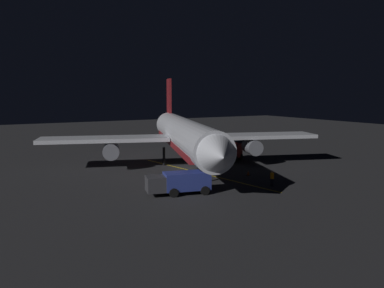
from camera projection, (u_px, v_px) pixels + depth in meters
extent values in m
cube|color=#28282A|center=(185.00, 169.00, 51.95)|extent=(180.00, 180.00, 0.20)
cube|color=gold|center=(202.00, 173.00, 48.62)|extent=(4.49, 24.35, 0.01)
cylinder|color=silver|center=(185.00, 134.00, 51.33)|extent=(14.38, 32.56, 4.11)
cube|color=maroon|center=(185.00, 143.00, 51.48)|extent=(12.61, 27.81, 0.74)
cone|color=silver|center=(219.00, 155.00, 34.09)|extent=(4.87, 4.40, 4.03)
cone|color=silver|center=(167.00, 124.00, 69.18)|extent=(5.08, 5.86, 3.70)
cube|color=maroon|center=(169.00, 96.00, 65.76)|extent=(1.49, 3.53, 5.74)
cube|color=silver|center=(255.00, 136.00, 54.97)|extent=(17.43, 9.89, 0.50)
cylinder|color=slate|center=(252.00, 147.00, 53.83)|extent=(3.01, 3.70, 2.10)
cube|color=silver|center=(104.00, 139.00, 51.07)|extent=(17.43, 9.89, 0.50)
cylinder|color=slate|center=(111.00, 151.00, 50.24)|extent=(3.01, 3.70, 2.10)
cylinder|color=black|center=(199.00, 172.00, 42.94)|extent=(0.46, 0.46, 2.52)
cylinder|color=black|center=(199.00, 155.00, 54.81)|extent=(0.46, 0.46, 2.52)
cylinder|color=black|center=(164.00, 156.00, 53.89)|extent=(0.46, 0.46, 2.52)
cube|color=navy|center=(187.00, 181.00, 38.66)|extent=(4.88, 3.09, 1.75)
cube|color=#38383D|center=(156.00, 184.00, 37.81)|extent=(2.22, 2.36, 1.50)
cylinder|color=black|center=(171.00, 190.00, 38.34)|extent=(1.41, 2.46, 0.90)
cylinder|color=black|center=(202.00, 188.00, 39.20)|extent=(1.41, 2.46, 0.90)
cube|color=maroon|center=(232.00, 151.00, 57.63)|extent=(4.15, 3.81, 2.01)
cube|color=#38383D|center=(226.00, 155.00, 55.24)|extent=(2.63, 2.67, 1.50)
cylinder|color=black|center=(229.00, 159.00, 56.63)|extent=(2.08, 2.40, 0.90)
cylinder|color=black|center=(235.00, 156.00, 58.90)|extent=(2.08, 2.40, 0.90)
cylinder|color=black|center=(272.00, 183.00, 41.78)|extent=(0.32, 0.32, 0.85)
cylinder|color=orange|center=(272.00, 176.00, 41.68)|extent=(0.40, 0.40, 0.65)
sphere|color=tan|center=(272.00, 172.00, 41.62)|extent=(0.24, 0.24, 0.24)
cone|color=#EA590F|center=(197.00, 175.00, 46.57)|extent=(0.36, 0.36, 0.55)
cube|color=black|center=(197.00, 177.00, 46.60)|extent=(0.50, 0.50, 0.03)
cone|color=#EA590F|center=(153.00, 182.00, 42.69)|extent=(0.36, 0.36, 0.55)
cube|color=black|center=(153.00, 184.00, 42.72)|extent=(0.50, 0.50, 0.03)
cone|color=#EA590F|center=(182.00, 174.00, 46.64)|extent=(0.36, 0.36, 0.55)
cube|color=black|center=(182.00, 177.00, 46.67)|extent=(0.50, 0.50, 0.03)
cone|color=#EA590F|center=(248.00, 173.00, 47.34)|extent=(0.36, 0.36, 0.55)
cube|color=black|center=(248.00, 175.00, 47.38)|extent=(0.50, 0.50, 0.03)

